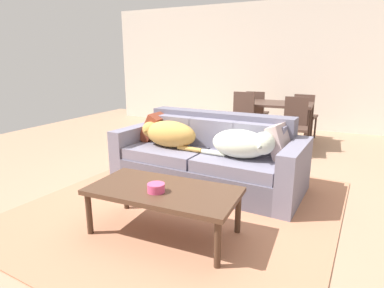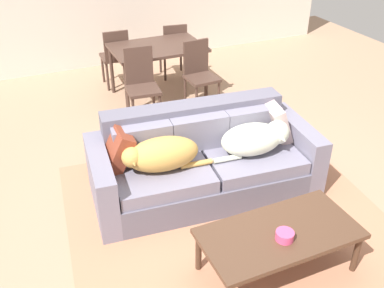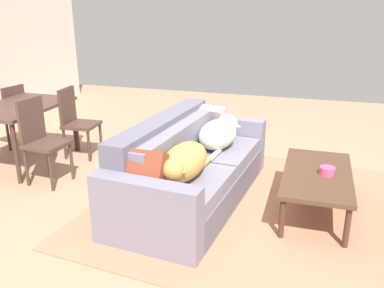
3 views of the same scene
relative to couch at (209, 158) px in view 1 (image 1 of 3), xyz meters
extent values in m
plane|color=tan|center=(0.12, -0.13, -0.32)|extent=(10.00, 10.00, 0.00)
cube|color=silver|center=(0.12, 3.87, 1.03)|extent=(8.00, 0.12, 2.70)
cube|color=#B87858|center=(-0.01, -0.71, -0.31)|extent=(3.17, 3.31, 0.01)
cube|color=slate|center=(-0.01, -0.06, -0.17)|extent=(1.93, 1.12, 0.30)
cube|color=slate|center=(-0.47, -0.02, 0.05)|extent=(0.98, 0.99, 0.13)
cube|color=slate|center=(0.45, -0.11, 0.05)|extent=(0.98, 0.99, 0.13)
cube|color=slate|center=(0.03, 0.29, 0.31)|extent=(1.86, 0.42, 0.40)
cube|color=slate|center=(-0.56, 0.16, 0.28)|extent=(0.58, 0.21, 0.33)
cube|color=slate|center=(0.01, 0.10, 0.28)|extent=(0.58, 0.21, 0.33)
cube|color=slate|center=(0.58, 0.04, 0.28)|extent=(0.58, 0.21, 0.33)
cube|color=slate|center=(-1.01, 0.04, -0.01)|extent=(0.27, 0.96, 0.62)
cube|color=slate|center=(1.00, -0.16, -0.01)|extent=(0.27, 0.96, 0.62)
ellipsoid|color=gold|center=(-0.46, -0.11, 0.27)|extent=(0.70, 0.40, 0.32)
sphere|color=gold|center=(-0.74, -0.10, 0.31)|extent=(0.19, 0.19, 0.19)
cone|color=olive|center=(-0.75, -0.19, 0.30)|extent=(0.09, 0.11, 0.08)
cylinder|color=gold|center=(-0.16, -0.21, 0.15)|extent=(0.31, 0.08, 0.05)
ellipsoid|color=silver|center=(0.42, -0.20, 0.27)|extent=(0.65, 0.43, 0.30)
sphere|color=silver|center=(0.68, -0.25, 0.31)|extent=(0.24, 0.24, 0.24)
cone|color=#A5A995|center=(0.67, -0.35, 0.30)|extent=(0.12, 0.14, 0.11)
cylinder|color=silver|center=(0.14, -0.25, 0.15)|extent=(0.28, 0.08, 0.05)
cube|color=brown|center=(-0.81, 0.14, 0.28)|extent=(0.31, 0.38, 0.39)
cube|color=#BA9F9B|center=(0.82, -0.03, 0.29)|extent=(0.31, 0.42, 0.40)
cube|color=#503525|center=(0.07, -1.26, 0.07)|extent=(1.24, 0.62, 0.04)
cylinder|color=#442D1F|center=(-0.50, -1.52, -0.13)|extent=(0.05, 0.05, 0.37)
cylinder|color=#442D1F|center=(0.64, -1.52, -0.13)|extent=(0.05, 0.05, 0.37)
cylinder|color=#442D1F|center=(-0.50, -1.00, -0.13)|extent=(0.05, 0.05, 0.37)
cylinder|color=#442D1F|center=(0.64, -1.00, -0.13)|extent=(0.05, 0.05, 0.37)
cylinder|color=#EA4C7F|center=(0.05, -1.34, 0.13)|extent=(0.14, 0.14, 0.07)
cube|color=#4B352C|center=(0.37, 2.29, 0.40)|extent=(1.26, 0.84, 0.04)
cylinder|color=#402D25|center=(-0.20, 1.92, 0.03)|extent=(0.05, 0.05, 0.70)
cylinder|color=#402D25|center=(0.95, 1.92, 0.03)|extent=(0.05, 0.05, 0.70)
cylinder|color=#402D25|center=(-0.20, 2.66, 0.03)|extent=(0.05, 0.05, 0.70)
cylinder|color=#402D25|center=(0.95, 2.66, 0.03)|extent=(0.05, 0.05, 0.70)
cube|color=#4B352C|center=(-0.08, 1.60, 0.13)|extent=(0.44, 0.44, 0.04)
cube|color=#4B352C|center=(-0.06, 1.78, 0.39)|extent=(0.36, 0.07, 0.48)
cylinder|color=#442F27|center=(-0.27, 1.45, -0.10)|extent=(0.04, 0.04, 0.43)
cylinder|color=#442F27|center=(0.07, 1.41, -0.10)|extent=(0.04, 0.04, 0.43)
cylinder|color=#442F27|center=(-0.23, 1.79, -0.10)|extent=(0.04, 0.04, 0.43)
cylinder|color=#442F27|center=(0.11, 1.75, -0.10)|extent=(0.04, 0.04, 0.43)
cube|color=#4B352C|center=(0.78, 1.70, 0.10)|extent=(0.42, 0.42, 0.04)
cube|color=#4B352C|center=(0.77, 1.88, 0.35)|extent=(0.36, 0.06, 0.46)
cylinder|color=#442F27|center=(0.62, 1.52, -0.12)|extent=(0.04, 0.04, 0.40)
cylinder|color=#442F27|center=(0.96, 1.54, -0.12)|extent=(0.04, 0.04, 0.40)
cylinder|color=#442F27|center=(0.60, 1.86, -0.12)|extent=(0.04, 0.04, 0.40)
cylinder|color=#442F27|center=(0.94, 1.88, -0.12)|extent=(0.04, 0.04, 0.40)
cube|color=#4B352C|center=(-0.08, 2.92, 0.12)|extent=(0.42, 0.42, 0.04)
cube|color=#4B352C|center=(-0.08, 2.74, 0.35)|extent=(0.36, 0.05, 0.42)
cylinder|color=#442F27|center=(0.10, 3.08, -0.11)|extent=(0.04, 0.04, 0.42)
cylinder|color=#442F27|center=(-0.24, 3.10, -0.11)|extent=(0.04, 0.04, 0.42)
cylinder|color=#442F27|center=(0.09, 2.74, -0.11)|extent=(0.04, 0.04, 0.42)
cylinder|color=#442F27|center=(-0.25, 2.76, -0.11)|extent=(0.04, 0.04, 0.42)
cube|color=#4B352C|center=(0.85, 2.91, 0.12)|extent=(0.45, 0.45, 0.04)
cube|color=#4B352C|center=(0.82, 2.74, 0.34)|extent=(0.36, 0.09, 0.40)
cylinder|color=#442F27|center=(1.04, 3.06, -0.11)|extent=(0.04, 0.04, 0.42)
cylinder|color=#442F27|center=(0.71, 3.11, -0.11)|extent=(0.04, 0.04, 0.42)
cylinder|color=#442F27|center=(0.99, 2.72, -0.11)|extent=(0.04, 0.04, 0.42)
cylinder|color=#442F27|center=(0.66, 2.77, -0.11)|extent=(0.04, 0.04, 0.42)
camera|label=1|loc=(1.27, -3.38, 1.10)|focal=29.45mm
camera|label=2|loc=(-1.60, -3.35, 2.46)|focal=41.81mm
camera|label=3|loc=(-3.68, -1.17, 1.62)|focal=38.48mm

